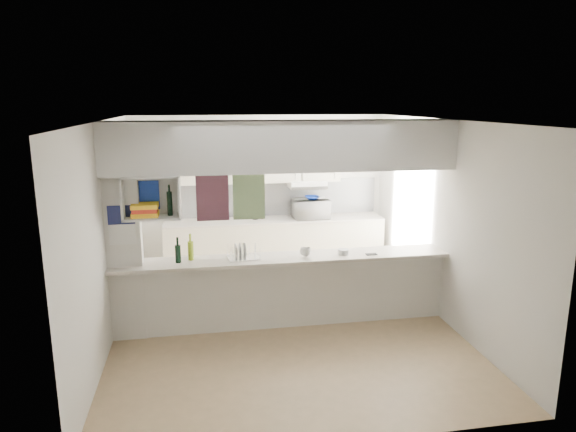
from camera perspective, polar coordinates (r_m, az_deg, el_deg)
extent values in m
plane|color=#9A7F59|center=(6.76, -0.48, -12.02)|extent=(4.80, 4.80, 0.00)
plane|color=white|center=(6.14, -0.53, 10.59)|extent=(4.80, 4.80, 0.00)
plane|color=silver|center=(8.65, -3.12, 2.52)|extent=(4.20, 0.00, 4.20)
plane|color=silver|center=(6.34, -19.58, -1.98)|extent=(0.00, 4.80, 4.80)
plane|color=silver|center=(6.98, 16.77, -0.49)|extent=(0.00, 4.80, 4.80)
cube|color=silver|center=(6.59, -0.49, -8.54)|extent=(4.20, 0.15, 0.88)
cube|color=beige|center=(6.44, -0.50, -4.72)|extent=(4.20, 0.50, 0.04)
cube|color=white|center=(6.16, -0.52, 7.80)|extent=(4.20, 0.50, 0.60)
cube|color=silver|center=(6.31, -17.79, -1.92)|extent=(0.40, 0.18, 2.60)
cube|color=#191E4C|center=(6.16, -18.06, 0.11)|extent=(0.30, 0.01, 0.22)
cube|color=white|center=(6.21, -17.92, -1.96)|extent=(0.30, 0.01, 0.24)
cube|color=#2E1420|center=(6.38, -8.39, 2.22)|extent=(0.40, 0.02, 0.62)
cube|color=#1B6C7B|center=(6.41, -4.37, 2.36)|extent=(0.40, 0.02, 0.62)
cube|color=white|center=(6.12, -14.80, -0.12)|extent=(0.65, 0.35, 0.02)
cube|color=white|center=(6.04, -15.06, 4.28)|extent=(0.65, 0.35, 0.02)
cube|color=white|center=(6.24, -14.81, 2.34)|extent=(0.65, 0.02, 0.50)
cube|color=white|center=(6.11, -17.85, 1.94)|extent=(0.02, 0.35, 0.50)
cube|color=white|center=(6.06, -11.99, 2.19)|extent=(0.02, 0.35, 0.50)
cube|color=yellow|center=(6.12, -15.57, 0.20)|extent=(0.30, 0.24, 0.05)
cube|color=#B52718|center=(6.11, -15.60, 0.65)|extent=(0.28, 0.22, 0.05)
cube|color=yellow|center=(6.10, -15.62, 1.11)|extent=(0.30, 0.24, 0.05)
cube|color=navy|center=(6.21, -15.30, 2.26)|extent=(0.26, 0.02, 0.34)
cylinder|color=black|center=(6.08, -13.01, 1.36)|extent=(0.06, 0.06, 0.28)
cube|color=beige|center=(8.58, -1.48, -3.38)|extent=(3.60, 0.60, 0.90)
cube|color=beige|center=(8.47, -1.50, -0.42)|extent=(3.60, 0.63, 0.03)
cube|color=silver|center=(8.68, -1.79, 2.02)|extent=(3.60, 0.03, 0.60)
cube|color=beige|center=(8.40, -3.03, 6.21)|extent=(2.62, 0.34, 0.72)
cube|color=white|center=(8.51, 2.09, 3.59)|extent=(0.60, 0.46, 0.12)
cube|color=silver|center=(8.29, 2.42, 3.10)|extent=(0.60, 0.02, 0.05)
imported|color=white|center=(8.49, 2.58, 0.81)|extent=(0.60, 0.42, 0.32)
imported|color=navy|center=(8.45, 2.68, 2.04)|extent=(0.24, 0.24, 0.06)
cube|color=silver|center=(6.40, -4.96, -4.62)|extent=(0.41, 0.32, 0.01)
cylinder|color=white|center=(6.35, -5.82, -3.80)|extent=(0.03, 0.19, 0.19)
cylinder|color=white|center=(6.36, -5.31, -3.76)|extent=(0.03, 0.19, 0.19)
cylinder|color=white|center=(6.37, -4.81, -3.73)|extent=(0.03, 0.19, 0.19)
imported|color=white|center=(6.40, 1.96, -4.00)|extent=(0.15, 0.15, 0.10)
cylinder|color=black|center=(6.31, -12.12, -4.14)|extent=(0.07, 0.07, 0.22)
cylinder|color=black|center=(6.27, -12.19, -2.76)|extent=(0.03, 0.03, 0.10)
cylinder|color=olive|center=(6.38, -10.76, -3.82)|extent=(0.07, 0.07, 0.23)
cylinder|color=olive|center=(6.34, -10.82, -2.38)|extent=(0.03, 0.03, 0.10)
cylinder|color=silver|center=(6.55, 6.16, -3.98)|extent=(0.13, 0.13, 0.07)
cube|color=black|center=(6.60, 9.25, -4.21)|extent=(0.14, 0.07, 0.01)
cylinder|color=black|center=(8.46, -3.69, 0.18)|extent=(0.11, 0.11, 0.15)
cube|color=#51361C|center=(8.49, -3.08, 0.35)|extent=(0.11, 0.10, 0.19)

